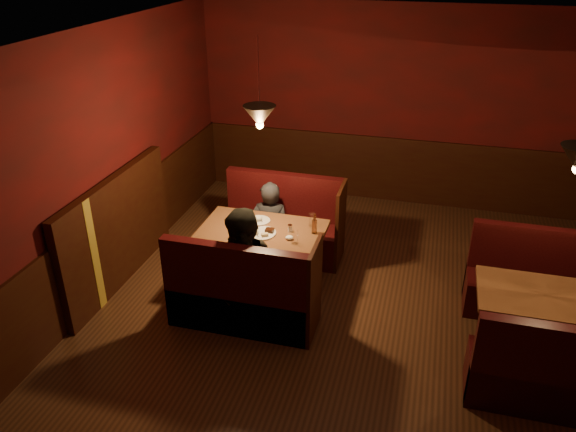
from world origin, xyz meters
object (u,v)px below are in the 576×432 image
(main_table, at_px, (264,242))
(second_bench_near, at_px, (551,381))
(main_bench_near, at_px, (243,300))
(diner_b, at_px, (246,254))
(second_bench_far, at_px, (532,287))
(diner_a, at_px, (270,208))
(main_bench_far, at_px, (284,230))
(second_table, at_px, (542,311))

(main_table, height_order, second_bench_near, main_table)
(main_bench_near, distance_m, second_bench_near, 2.95)
(second_bench_near, height_order, diner_b, diner_b)
(second_bench_far, distance_m, diner_a, 3.09)
(second_bench_far, xyz_separation_m, second_bench_near, (0.00, -1.46, 0.00))
(main_table, xyz_separation_m, diner_a, (-0.11, 0.63, 0.12))
(main_bench_far, relative_size, main_bench_near, 1.00)
(main_table, distance_m, second_table, 2.94)
(main_table, bearing_deg, diner_b, -87.24)
(main_table, xyz_separation_m, main_bench_near, (0.02, -0.79, -0.24))
(main_bench_far, relative_size, second_bench_far, 1.14)
(main_table, relative_size, second_table, 1.14)
(main_bench_far, relative_size, second_bench_near, 1.14)
(main_table, relative_size, second_bench_far, 1.03)
(second_bench_far, relative_size, diner_a, 0.97)
(second_bench_far, bearing_deg, second_bench_near, -90.00)
(main_bench_near, bearing_deg, main_table, 91.17)
(main_bench_near, bearing_deg, second_table, 6.53)
(second_bench_far, bearing_deg, main_bench_near, -160.03)
(main_table, height_order, second_bench_far, main_table)
(diner_a, bearing_deg, main_table, 93.08)
(second_bench_far, height_order, second_bench_near, same)
(second_bench_far, distance_m, diner_b, 3.10)
(main_bench_near, relative_size, second_table, 1.25)
(second_bench_near, relative_size, diner_b, 0.82)
(main_bench_far, distance_m, diner_a, 0.42)
(main_bench_far, bearing_deg, main_bench_near, -90.00)
(main_bench_near, height_order, second_bench_near, main_bench_near)
(diner_b, bearing_deg, main_bench_near, -104.12)
(main_bench_far, distance_m, main_bench_near, 1.58)
(second_table, distance_m, second_bench_far, 0.76)
(second_bench_near, distance_m, diner_b, 2.99)
(second_bench_near, bearing_deg, diner_b, 170.12)
(main_bench_far, height_order, second_bench_near, main_bench_far)
(second_bench_far, height_order, diner_a, diner_a)
(main_bench_near, bearing_deg, diner_b, 80.91)
(diner_b, bearing_deg, main_table, 87.73)
(main_table, distance_m, main_bench_far, 0.83)
(main_bench_far, bearing_deg, diner_a, -128.08)
(second_bench_far, bearing_deg, diner_a, 173.34)
(main_table, xyz_separation_m, second_table, (2.91, -0.46, -0.06))
(main_table, bearing_deg, main_bench_far, 88.83)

